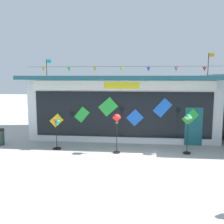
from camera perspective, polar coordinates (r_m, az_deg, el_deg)
The scene contains 6 objects.
ground_plane at distance 10.50m, azimuth 4.30°, elevation -12.03°, with size 80.00×80.00×0.00m, color #ADAAA5.
kite_shop_building at distance 15.96m, azimuth 2.78°, elevation 1.65°, with size 10.87×6.00×4.97m.
wind_spinner_far_left at distance 12.87m, azimuth -12.39°, elevation -4.53°, with size 0.40×0.40×1.58m.
wind_spinner_left at distance 11.84m, azimuth 1.07°, elevation -2.25°, with size 0.34×0.34×1.87m.
wind_spinner_center_left at distance 12.26m, azimuth 16.64°, elevation -2.77°, with size 0.35×0.35×1.86m.
trash_bin at distance 14.71m, azimuth -23.89°, elevation -5.12°, with size 0.52×0.52×0.85m.
Camera 1 is at (0.29, -9.87, 3.58)m, focal length 40.80 mm.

